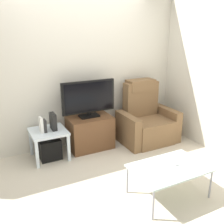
{
  "coord_description": "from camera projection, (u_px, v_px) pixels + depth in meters",
  "views": [
    {
      "loc": [
        -1.42,
        -2.93,
        1.97
      ],
      "look_at": [
        0.33,
        0.5,
        0.7
      ],
      "focal_mm": 41.31,
      "sensor_mm": 36.0,
      "label": 1
    }
  ],
  "objects": [
    {
      "name": "wall_back",
      "position": [
        77.0,
        70.0,
        4.26
      ],
      "size": [
        6.4,
        0.06,
        2.6
      ],
      "primitive_type": "cube",
      "color": "beige",
      "rests_on": "ground"
    },
    {
      "name": "subwoofer_box",
      "position": [
        50.0,
        148.0,
        4.05
      ],
      "size": [
        0.32,
        0.32,
        0.32
      ],
      "primitive_type": "cube",
      "color": "black",
      "rests_on": "ground"
    },
    {
      "name": "ground_plane",
      "position": [
        107.0,
        171.0,
        3.71
      ],
      "size": [
        6.4,
        6.4,
        0.0
      ],
      "primitive_type": "plane",
      "color": "beige"
    },
    {
      "name": "recliner_armchair",
      "position": [
        146.0,
        120.0,
        4.64
      ],
      "size": [
        0.98,
        0.78,
        1.08
      ],
      "rotation": [
        0.0,
        0.0,
        0.2
      ],
      "color": "brown",
      "rests_on": "ground"
    },
    {
      "name": "game_console",
      "position": [
        53.0,
        121.0,
        3.96
      ],
      "size": [
        0.07,
        0.2,
        0.26
      ],
      "primitive_type": "cube",
      "color": "black",
      "rests_on": "side_table"
    },
    {
      "name": "cell_phone",
      "position": [
        173.0,
        163.0,
        3.15
      ],
      "size": [
        0.09,
        0.16,
        0.01
      ],
      "primitive_type": "cube",
      "rotation": [
        0.0,
        0.0,
        -0.15
      ],
      "color": "#B7B7BC",
      "rests_on": "coffee_table"
    },
    {
      "name": "book_middle",
      "position": [
        45.0,
        126.0,
        3.89
      ],
      "size": [
        0.04,
        0.14,
        0.19
      ],
      "primitive_type": "cube",
      "color": "#262626",
      "rests_on": "side_table"
    },
    {
      "name": "wall_side",
      "position": [
        212.0,
        71.0,
        4.11
      ],
      "size": [
        0.06,
        4.48,
        2.6
      ],
      "primitive_type": "cube",
      "color": "beige",
      "rests_on": "ground"
    },
    {
      "name": "book_leftmost",
      "position": [
        41.0,
        125.0,
        3.86
      ],
      "size": [
        0.04,
        0.14,
        0.24
      ],
      "primitive_type": "cube",
      "color": "white",
      "rests_on": "side_table"
    },
    {
      "name": "tv_stand",
      "position": [
        90.0,
        132.0,
        4.36
      ],
      "size": [
        0.72,
        0.48,
        0.55
      ],
      "color": "brown",
      "rests_on": "ground"
    },
    {
      "name": "side_table",
      "position": [
        48.0,
        135.0,
        3.98
      ],
      "size": [
        0.54,
        0.54,
        0.46
      ],
      "color": "silver",
      "rests_on": "ground"
    },
    {
      "name": "television",
      "position": [
        89.0,
        98.0,
        4.19
      ],
      "size": [
        0.9,
        0.2,
        0.61
      ],
      "color": "black",
      "rests_on": "tv_stand"
    },
    {
      "name": "coffee_table",
      "position": [
        169.0,
        169.0,
        3.07
      ],
      "size": [
        0.9,
        0.6,
        0.39
      ],
      "color": "#B2C6C1",
      "rests_on": "ground"
    }
  ]
}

